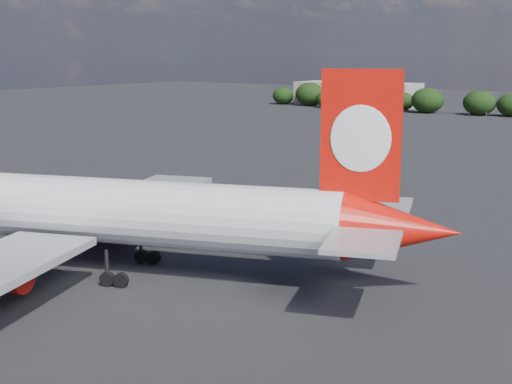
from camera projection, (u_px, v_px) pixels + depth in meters
The scene contains 4 objects.
ground at pixel (351, 181), 104.13m from camera, with size 500.00×500.00×0.00m, color black.
qantas_airliner at pixel (120, 213), 59.76m from camera, with size 51.97×49.91×17.40m.
terminal_building at pixel (357, 94), 246.18m from camera, with size 42.00×16.00×8.00m.
highway_sign at pixel (478, 105), 207.32m from camera, with size 6.00×0.30×4.50m.
Camera 1 is at (46.45, -32.38, 18.69)m, focal length 50.00 mm.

